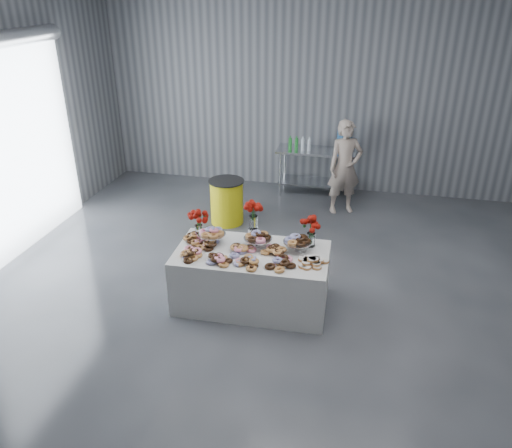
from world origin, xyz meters
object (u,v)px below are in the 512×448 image
at_px(display_table, 252,278).
at_px(person, 345,167).
at_px(prep_table, 316,164).
at_px(water_jug, 345,139).
at_px(trash_barrel, 227,201).

bearing_deg(display_table, person, 73.53).
relative_size(display_table, prep_table, 1.27).
xyz_separation_m(display_table, water_jug, (0.86, 3.87, 0.77)).
relative_size(water_jug, person, 0.33).
relative_size(display_table, water_jug, 3.43).
relative_size(prep_table, water_jug, 2.71).
bearing_deg(person, trash_barrel, -179.26).
height_order(prep_table, trash_barrel, prep_table).
distance_m(prep_table, water_jug, 0.73).
bearing_deg(trash_barrel, display_table, -66.82).
relative_size(prep_table, person, 0.90).
bearing_deg(prep_table, person, -50.61).
height_order(water_jug, person, person).
height_order(display_table, prep_table, prep_table).
xyz_separation_m(display_table, prep_table, (0.36, 3.87, 0.24)).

